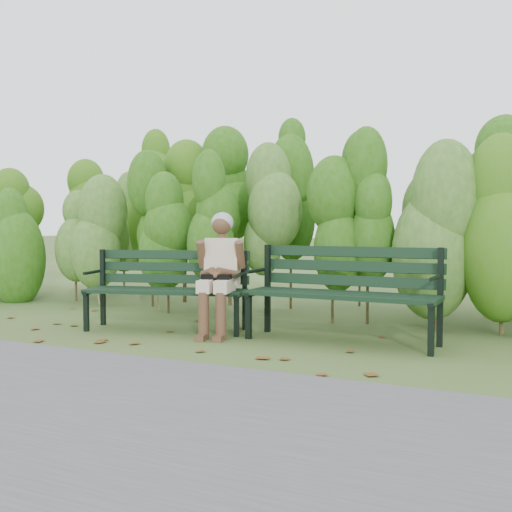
% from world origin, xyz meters
% --- Properties ---
extents(ground, '(80.00, 80.00, 0.00)m').
position_xyz_m(ground, '(0.00, 0.00, 0.00)').
color(ground, '#435324').
extents(footpath, '(60.00, 2.50, 0.01)m').
position_xyz_m(footpath, '(0.00, -2.20, 0.01)').
color(footpath, '#474749').
rests_on(footpath, ground).
extents(hedge_band, '(11.04, 1.67, 2.42)m').
position_xyz_m(hedge_band, '(0.00, 1.86, 1.26)').
color(hedge_band, '#47381E').
rests_on(hedge_band, ground).
extents(leaf_litter, '(6.04, 1.90, 0.01)m').
position_xyz_m(leaf_litter, '(0.21, -0.17, 0.00)').
color(leaf_litter, brown).
rests_on(leaf_litter, ground).
extents(bench_left, '(1.66, 0.90, 0.79)m').
position_xyz_m(bench_left, '(-0.92, 0.26, 0.47)').
color(bench_left, black).
rests_on(bench_left, ground).
extents(bench_right, '(1.71, 0.59, 0.85)m').
position_xyz_m(bench_right, '(0.85, 0.41, 0.50)').
color(bench_right, black).
rests_on(bench_right, ground).
extents(seated_woman, '(0.49, 0.72, 1.17)m').
position_xyz_m(seated_woman, '(-0.33, 0.24, 0.66)').
color(seated_woman, beige).
rests_on(seated_woman, ground).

